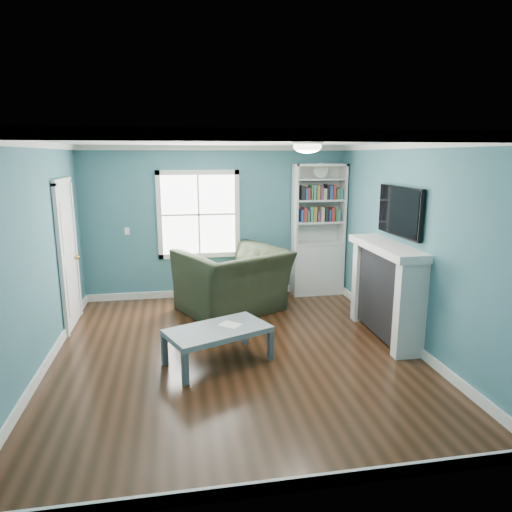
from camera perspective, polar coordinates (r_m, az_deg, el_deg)
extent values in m
plane|color=black|center=(5.89, -2.52, -12.01)|extent=(5.00, 5.00, 0.00)
plane|color=#347176|center=(7.93, -4.98, 4.16)|extent=(4.50, 0.00, 4.50)
plane|color=#347176|center=(3.11, 3.35, -9.00)|extent=(4.50, 0.00, 4.50)
plane|color=#347176|center=(5.66, -25.88, -0.40)|extent=(0.00, 5.00, 5.00)
plane|color=#347176|center=(6.17, 18.55, 1.19)|extent=(0.00, 5.00, 5.00)
plane|color=white|center=(5.36, -2.79, 14.19)|extent=(5.00, 5.00, 0.00)
cube|color=white|center=(8.18, -4.80, -4.47)|extent=(4.50, 0.03, 0.12)
cube|color=white|center=(3.76, 3.02, -26.81)|extent=(4.50, 0.03, 0.12)
cube|color=white|center=(6.03, -24.60, -11.97)|extent=(0.03, 5.00, 0.12)
cube|color=white|center=(6.51, 17.67, -9.58)|extent=(0.03, 5.00, 0.12)
cube|color=white|center=(7.82, -5.14, 13.31)|extent=(4.50, 0.04, 0.08)
cube|color=white|center=(2.92, 3.58, 14.86)|extent=(4.50, 0.04, 0.08)
cube|color=white|center=(5.54, -26.93, 12.42)|extent=(0.04, 5.00, 0.08)
cube|color=white|center=(6.06, 19.21, 12.95)|extent=(0.04, 5.00, 0.08)
cube|color=white|center=(7.88, -7.18, 5.17)|extent=(1.24, 0.01, 1.34)
cube|color=white|center=(7.86, -12.00, 4.98)|extent=(0.08, 0.06, 1.50)
cube|color=white|center=(7.92, -2.38, 5.29)|extent=(0.08, 0.06, 1.50)
cube|color=white|center=(7.99, -7.03, 0.10)|extent=(1.40, 0.06, 0.08)
cube|color=white|center=(7.81, -7.31, 10.33)|extent=(1.40, 0.06, 0.08)
cube|color=white|center=(7.87, -7.17, 5.15)|extent=(1.24, 0.03, 0.03)
cube|color=white|center=(7.87, -7.17, 5.15)|extent=(0.03, 0.03, 1.34)
cube|color=silver|center=(8.24, 7.63, -1.61)|extent=(0.90, 0.35, 0.90)
cube|color=silver|center=(7.92, 4.88, 6.35)|extent=(0.04, 0.35, 1.40)
cube|color=silver|center=(8.18, 10.75, 6.37)|extent=(0.04, 0.35, 1.40)
cube|color=silver|center=(8.19, 7.51, 6.49)|extent=(0.90, 0.02, 1.40)
cube|color=silver|center=(7.99, 8.01, 11.22)|extent=(0.90, 0.35, 0.04)
cube|color=silver|center=(8.14, 7.72, 1.60)|extent=(0.84, 0.33, 0.03)
cube|color=silver|center=(8.07, 7.80, 4.25)|extent=(0.84, 0.33, 0.03)
cube|color=silver|center=(8.03, 7.88, 6.93)|extent=(0.84, 0.33, 0.03)
cube|color=silver|center=(8.00, 7.96, 9.50)|extent=(0.84, 0.33, 0.03)
cube|color=#264C8C|center=(8.04, 7.87, 5.11)|extent=(0.70, 0.25, 0.22)
cube|color=maroon|center=(8.00, 7.95, 7.81)|extent=(0.70, 0.25, 0.22)
cylinder|color=beige|center=(7.95, 8.10, 10.52)|extent=(0.26, 0.06, 0.26)
cube|color=black|center=(6.44, 16.02, -4.62)|extent=(0.30, 1.20, 1.10)
cube|color=black|center=(6.49, 15.75, -6.32)|extent=(0.22, 0.65, 0.70)
cube|color=silver|center=(5.86, 18.69, -6.48)|extent=(0.36, 0.16, 1.20)
cube|color=silver|center=(7.01, 13.50, -3.08)|extent=(0.36, 0.16, 1.20)
cube|color=silver|center=(6.27, 16.04, 1.05)|extent=(0.44, 1.58, 0.10)
cube|color=black|center=(6.26, 17.54, 5.35)|extent=(0.06, 1.10, 0.65)
cube|color=silver|center=(7.03, -22.46, -0.08)|extent=(0.04, 0.80, 2.05)
cube|color=white|center=(6.60, -23.18, -0.91)|extent=(0.05, 0.08, 2.13)
cube|color=white|center=(7.46, -21.67, 0.66)|extent=(0.05, 0.08, 2.13)
cube|color=white|center=(6.90, -23.11, 8.59)|extent=(0.05, 0.98, 0.08)
sphere|color=#BF8C3F|center=(7.32, -21.46, -0.13)|extent=(0.07, 0.07, 0.07)
ellipsoid|color=white|center=(5.64, 6.45, 13.43)|extent=(0.34, 0.34, 0.15)
cylinder|color=white|center=(5.64, 6.46, 13.89)|extent=(0.38, 0.38, 0.03)
cube|color=white|center=(7.94, -15.81, 3.02)|extent=(0.08, 0.01, 0.12)
imported|color=black|center=(7.19, -2.90, -1.81)|extent=(1.81, 1.58, 1.33)
cube|color=#495058|center=(5.13, -8.84, -13.76)|extent=(0.09, 0.09, 0.37)
cube|color=#495058|center=(5.63, 1.83, -11.13)|extent=(0.09, 0.09, 0.37)
cube|color=#495058|center=(5.62, -11.36, -11.43)|extent=(0.09, 0.09, 0.37)
cube|color=#495058|center=(6.08, -1.36, -9.28)|extent=(0.09, 0.09, 0.37)
cube|color=slate|center=(5.51, -4.80, -9.29)|extent=(1.35, 1.07, 0.06)
cube|color=white|center=(5.59, -3.25, -8.55)|extent=(0.32, 0.31, 0.00)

